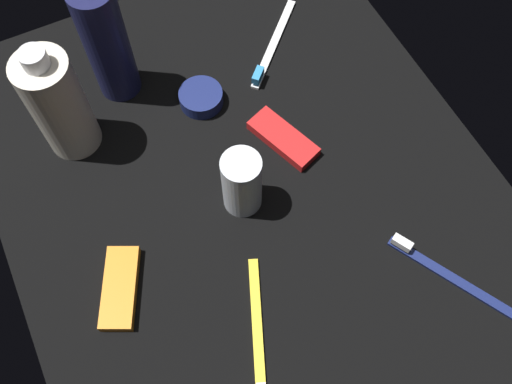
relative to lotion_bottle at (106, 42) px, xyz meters
The scene contains 10 objects.
ground_plane 29.39cm from the lotion_bottle, 159.90° to the right, with size 84.00×64.00×1.20cm, color black.
lotion_bottle is the anchor object (origin of this frame).
bodywash_bottle 10.69cm from the lotion_bottle, 123.70° to the left, with size 7.15×7.15×18.36cm.
deodorant_stick 26.54cm from the lotion_bottle, 162.20° to the right, with size 5.09×5.09×10.17cm, color silver.
toothbrush_navy 53.19cm from the lotion_bottle, 149.91° to the right, with size 16.30×9.82×2.10cm.
toothbrush_yellow 43.38cm from the lotion_bottle, behind, with size 17.06×8.07×2.10cm.
toothbrush_white 24.98cm from the lotion_bottle, 99.42° to the right, with size 13.46×13.69×2.10cm.
snack_bar_red 27.09cm from the lotion_bottle, 138.29° to the right, with size 10.40×4.00×1.50cm, color red.
snack_bar_orange 32.47cm from the lotion_bottle, 159.73° to the left, with size 10.40×4.00×1.50cm, color orange.
cream_tin_left 15.14cm from the lotion_bottle, 129.32° to the right, with size 6.31×6.31×2.20cm, color navy.
Camera 1 is at (-29.11, 14.33, 69.13)cm, focal length 40.23 mm.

